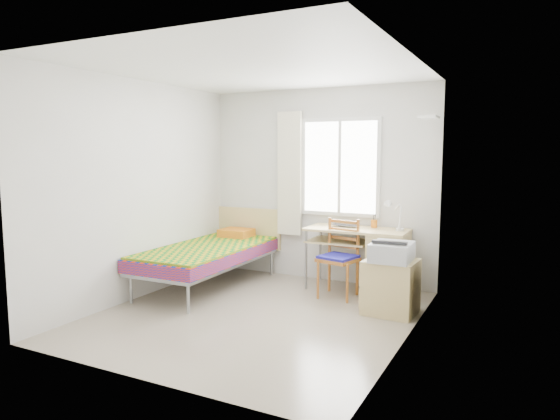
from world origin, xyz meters
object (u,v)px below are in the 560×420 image
object	(u,v)px
desk	(383,259)
cabinet	(390,287)
bed	(211,252)
printer	(392,251)
chair	(340,253)

from	to	relation	value
desk	cabinet	distance (m)	0.78
bed	printer	world-z (taller)	bed
desk	cabinet	xyz separation A→B (m)	(0.28, -0.72, -0.13)
bed	printer	distance (m)	2.39
printer	chair	bearing A→B (deg)	149.85
desk	bed	bearing A→B (deg)	-162.90
chair	printer	bearing A→B (deg)	-15.78
cabinet	printer	size ratio (longest dim) A/B	1.21
desk	printer	world-z (taller)	printer
desk	printer	size ratio (longest dim) A/B	2.63
chair	printer	world-z (taller)	chair
bed	cabinet	world-z (taller)	bed
bed	cabinet	bearing A→B (deg)	-1.65
bed	desk	bearing A→B (deg)	17.33
bed	desk	xyz separation A→B (m)	(2.08, 0.69, -0.02)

